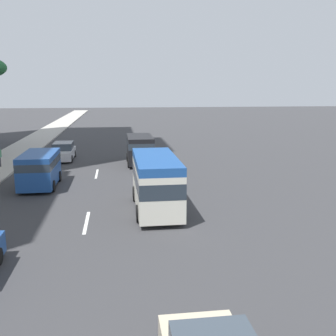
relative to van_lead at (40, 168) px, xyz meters
The scene contains 8 objects.
ground_plane 9.21m from the van_lead, 22.12° to the right, with size 198.00×198.00×0.00m, color #38383A.
sidewalk_right 9.77m from the van_lead, 29.37° to the left, with size 162.00×3.83×0.15m, color #B2ADA3.
lane_stripe_mid 8.27m from the van_lead, 155.14° to the right, with size 3.20×0.16×0.01m, color silver.
lane_stripe_far 5.05m from the van_lead, 44.69° to the right, with size 3.20×0.16×0.01m, color silver.
van_lead is the anchor object (origin of this frame).
minibus_second 9.09m from the van_lead, 130.14° to the right, with size 6.22×2.27×2.85m.
car_third 9.94m from the van_lead, ahead, with size 4.51×1.86×1.54m.
van_fourth 9.83m from the van_lead, 44.74° to the right, with size 4.68×2.20×2.38m.
Camera 1 is at (-2.41, -1.51, 6.29)m, focal length 41.55 mm.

